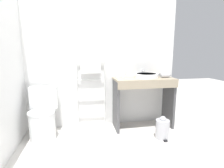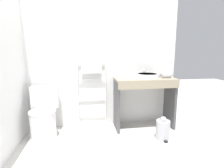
% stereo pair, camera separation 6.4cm
% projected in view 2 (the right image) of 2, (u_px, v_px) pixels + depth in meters
% --- Properties ---
extents(wall_back, '(2.67, 0.12, 2.43)m').
position_uv_depth(wall_back, '(101.00, 56.00, 2.99)').
color(wall_back, white).
rests_on(wall_back, ground_plane).
extents(toilet, '(0.40, 0.52, 0.77)m').
position_uv_depth(toilet, '(44.00, 116.00, 2.63)').
color(toilet, white).
rests_on(toilet, ground_plane).
extents(towel_radiator, '(0.50, 0.06, 1.18)m').
position_uv_depth(towel_radiator, '(92.00, 79.00, 2.93)').
color(towel_radiator, silver).
rests_on(towel_radiator, ground_plane).
extents(vanity_counter, '(0.98, 0.47, 0.86)m').
position_uv_depth(vanity_counter, '(144.00, 94.00, 2.92)').
color(vanity_counter, gray).
rests_on(vanity_counter, ground_plane).
extents(sink_basin, '(0.40, 0.40, 0.07)m').
position_uv_depth(sink_basin, '(147.00, 76.00, 2.90)').
color(sink_basin, white).
rests_on(sink_basin, vanity_counter).
extents(faucet, '(0.02, 0.10, 0.12)m').
position_uv_depth(faucet, '(144.00, 72.00, 3.06)').
color(faucet, silver).
rests_on(faucet, vanity_counter).
extents(cup_near_wall, '(0.07, 0.07, 0.09)m').
position_uv_depth(cup_near_wall, '(118.00, 75.00, 2.95)').
color(cup_near_wall, white).
rests_on(cup_near_wall, vanity_counter).
extents(cup_near_edge, '(0.06, 0.06, 0.09)m').
position_uv_depth(cup_near_edge, '(124.00, 75.00, 2.94)').
color(cup_near_edge, white).
rests_on(cup_near_edge, vanity_counter).
extents(hair_dryer, '(0.20, 0.16, 0.08)m').
position_uv_depth(hair_dryer, '(166.00, 75.00, 2.90)').
color(hair_dryer, '#B7B7BC').
rests_on(hair_dryer, vanity_counter).
extents(trash_bin, '(0.20, 0.24, 0.35)m').
position_uv_depth(trash_bin, '(163.00, 129.00, 2.60)').
color(trash_bin, '#B7B7BC').
rests_on(trash_bin, ground_plane).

